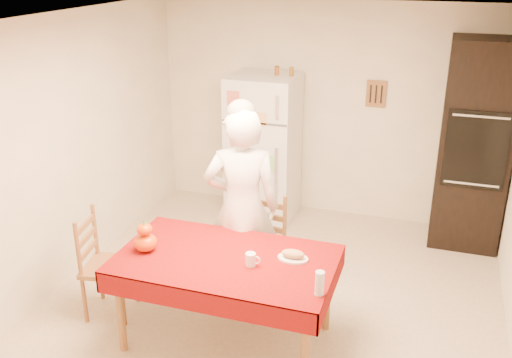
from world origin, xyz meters
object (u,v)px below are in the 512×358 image
at_px(refrigerator, 264,148).
at_px(bread_plate, 293,258).
at_px(dining_table, 226,266).
at_px(wine_glass, 320,283).
at_px(coffee_mug, 251,259).
at_px(pumpkin_lower, 146,242).
at_px(seated_woman, 242,208).
at_px(chair_far, 261,241).
at_px(chair_left, 101,260).
at_px(oven_cabinet, 474,146).

height_order(refrigerator, bread_plate, refrigerator).
xyz_separation_m(refrigerator, dining_table, (0.44, -2.38, -0.16)).
bearing_deg(wine_glass, coffee_mug, 159.10).
height_order(pumpkin_lower, wine_glass, wine_glass).
relative_size(coffee_mug, wine_glass, 0.57).
bearing_deg(coffee_mug, bread_plate, 33.01).
bearing_deg(pumpkin_lower, seated_woman, 51.68).
xyz_separation_m(chair_far, coffee_mug, (0.18, -0.84, 0.30)).
relative_size(seated_woman, bread_plate, 7.53).
bearing_deg(dining_table, coffee_mug, -11.51).
relative_size(chair_left, bread_plate, 3.96).
height_order(seated_woman, pumpkin_lower, seated_woman).
distance_m(refrigerator, pumpkin_lower, 2.48).
distance_m(refrigerator, chair_left, 2.48).
bearing_deg(chair_far, refrigerator, 115.98).
height_order(refrigerator, seated_woman, seated_woman).
bearing_deg(seated_woman, bread_plate, 123.49).
bearing_deg(chair_far, seated_woman, -115.45).
bearing_deg(dining_table, seated_woman, 97.70).
distance_m(coffee_mug, bread_plate, 0.34).
height_order(chair_far, chair_left, same).
distance_m(dining_table, wine_glass, 0.86).
height_order(refrigerator, chair_left, refrigerator).
xyz_separation_m(seated_woman, pumpkin_lower, (-0.56, -0.71, -0.07)).
bearing_deg(pumpkin_lower, oven_cabinet, 45.39).
height_order(coffee_mug, wine_glass, wine_glass).
bearing_deg(refrigerator, pumpkin_lower, -94.65).
bearing_deg(coffee_mug, dining_table, 168.49).
distance_m(chair_far, pumpkin_lower, 1.17).
bearing_deg(dining_table, wine_glass, -18.40).
distance_m(chair_left, seated_woman, 1.29).
height_order(refrigerator, pumpkin_lower, refrigerator).
bearing_deg(seated_woman, wine_glass, 117.77).
relative_size(oven_cabinet, wine_glass, 12.50).
xyz_separation_m(dining_table, pumpkin_lower, (-0.64, -0.09, 0.14)).
distance_m(chair_left, wine_glass, 2.02).
distance_m(oven_cabinet, seated_woman, 2.64).
bearing_deg(dining_table, chair_far, 87.30).
xyz_separation_m(chair_left, coffee_mug, (1.39, -0.08, 0.30)).
bearing_deg(chair_left, pumpkin_lower, -114.04).
bearing_deg(dining_table, pumpkin_lower, -172.28).
bearing_deg(chair_left, coffee_mug, -104.12).
bearing_deg(oven_cabinet, coffee_mug, -123.15).
height_order(oven_cabinet, pumpkin_lower, oven_cabinet).
distance_m(seated_woman, wine_glass, 1.25).
relative_size(oven_cabinet, dining_table, 1.29).
bearing_deg(dining_table, refrigerator, 100.57).
bearing_deg(chair_left, chair_far, -68.40).
distance_m(chair_left, bread_plate, 1.69).
bearing_deg(chair_far, dining_table, -83.67).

